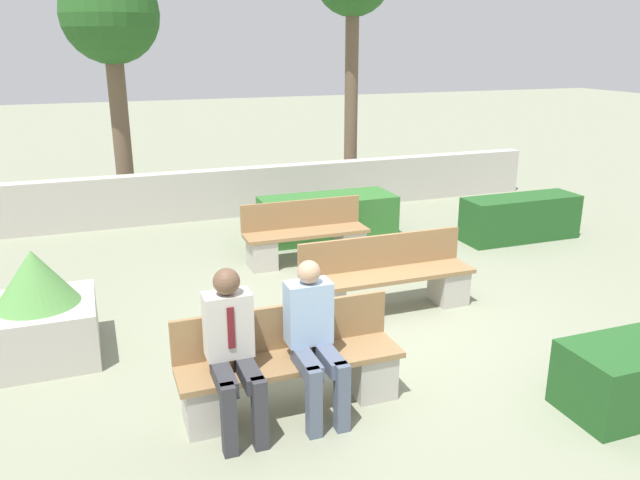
{
  "coord_description": "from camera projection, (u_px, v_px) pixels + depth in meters",
  "views": [
    {
      "loc": [
        -2.7,
        -5.78,
        3.02
      ],
      "look_at": [
        -0.39,
        0.5,
        0.9
      ],
      "focal_mm": 35.0,
      "sensor_mm": 36.0,
      "label": 1
    }
  ],
  "objects": [
    {
      "name": "planter_corner_left",
      "position": [
        40.0,
        312.0,
        6.14
      ],
      "size": [
        1.04,
        1.04,
        1.13
      ],
      "color": "#B7B2A8",
      "rests_on": "ground_plane"
    },
    {
      "name": "hedge_block_mid_left",
      "position": [
        520.0,
        218.0,
        9.96
      ],
      "size": [
        1.91,
        0.61,
        0.7
      ],
      "color": "#235623",
      "rests_on": "ground_plane"
    },
    {
      "name": "bench_right_side",
      "position": [
        306.0,
        240.0,
        8.92
      ],
      "size": [
        1.79,
        0.49,
        0.87
      ],
      "rotation": [
        0.0,
        0.0,
        -0.11
      ],
      "color": "#937047",
      "rests_on": "ground_plane"
    },
    {
      "name": "person_seated_woman",
      "position": [
        314.0,
        333.0,
        5.14
      ],
      "size": [
        0.38,
        0.64,
        1.33
      ],
      "color": "#515B70",
      "rests_on": "ground_plane"
    },
    {
      "name": "bench_front",
      "position": [
        291.0,
        371.0,
        5.34
      ],
      "size": [
        1.93,
        0.48,
        0.87
      ],
      "color": "#937047",
      "rests_on": "ground_plane"
    },
    {
      "name": "ground_plane",
      "position": [
        368.0,
        326.0,
        6.97
      ],
      "size": [
        60.0,
        60.0,
        0.0
      ],
      "primitive_type": "plane",
      "color": "gray"
    },
    {
      "name": "perimeter_wall",
      "position": [
        253.0,
        191.0,
        11.41
      ],
      "size": [
        11.41,
        0.3,
        0.87
      ],
      "color": "#B7B2A8",
      "rests_on": "ground_plane"
    },
    {
      "name": "person_seated_man",
      "position": [
        232.0,
        344.0,
        4.92
      ],
      "size": [
        0.38,
        0.64,
        1.35
      ],
      "color": "#333338",
      "rests_on": "ground_plane"
    },
    {
      "name": "hedge_block_near_right",
      "position": [
        328.0,
        217.0,
        10.06
      ],
      "size": [
        2.15,
        0.85,
        0.67
      ],
      "color": "#33702D",
      "rests_on": "ground_plane"
    },
    {
      "name": "tree_leftmost",
      "position": [
        111.0,
        21.0,
        11.0
      ],
      "size": [
        1.73,
        1.73,
        4.37
      ],
      "color": "brown",
      "rests_on": "ground_plane"
    },
    {
      "name": "bench_left_side",
      "position": [
        388.0,
        282.0,
        7.29
      ],
      "size": [
        2.07,
        0.48,
        0.87
      ],
      "rotation": [
        0.0,
        0.0,
        -0.03
      ],
      "color": "#937047",
      "rests_on": "ground_plane"
    }
  ]
}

